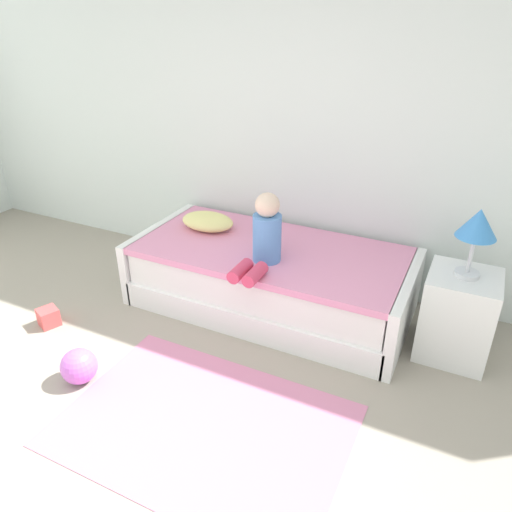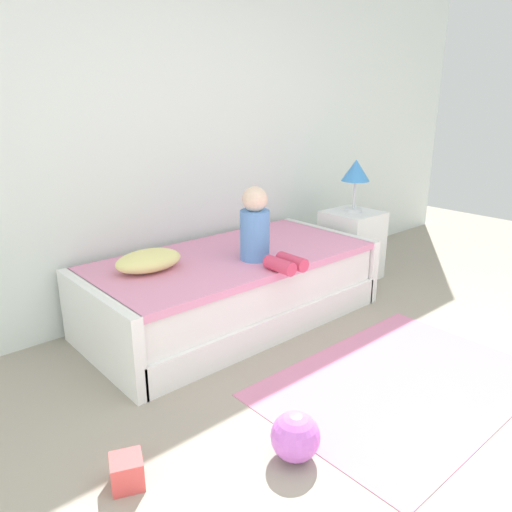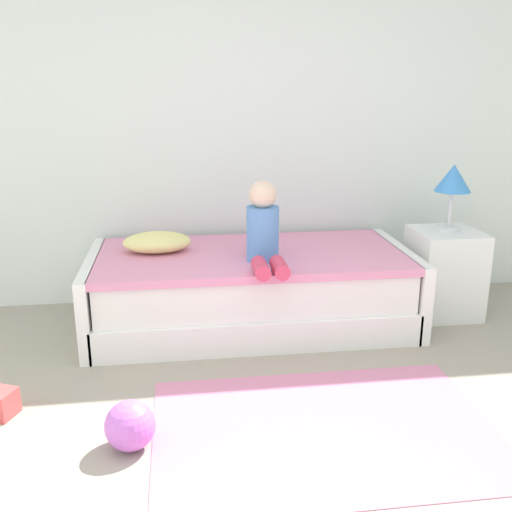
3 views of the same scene
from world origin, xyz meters
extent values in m
cube|color=silver|center=(0.00, 2.60, 1.45)|extent=(7.20, 0.10, 2.90)
cube|color=white|center=(0.03, 2.00, 0.10)|extent=(2.00, 1.00, 0.20)
cube|color=white|center=(0.03, 2.00, 0.33)|extent=(1.94, 0.94, 0.25)
cube|color=pink|center=(0.03, 2.00, 0.47)|extent=(1.98, 0.98, 0.05)
cube|color=white|center=(-0.99, 2.00, 0.25)|extent=(0.07, 1.00, 0.50)
cube|color=white|center=(1.05, 2.00, 0.25)|extent=(0.07, 1.00, 0.50)
cube|color=white|center=(1.38, 2.00, 0.30)|extent=(0.44, 0.44, 0.60)
cylinder|color=silver|center=(1.38, 2.00, 0.61)|extent=(0.15, 0.15, 0.03)
cylinder|color=silver|center=(1.38, 2.00, 0.75)|extent=(0.02, 0.02, 0.24)
cone|color=#3F8CD8|center=(1.38, 2.00, 0.96)|extent=(0.24, 0.24, 0.18)
cylinder|color=#598CD1|center=(0.08, 1.82, 0.67)|extent=(0.20, 0.20, 0.34)
sphere|color=beige|center=(0.08, 1.82, 0.92)|extent=(0.17, 0.17, 0.17)
cylinder|color=#D83F60|center=(0.02, 1.52, 0.55)|extent=(0.09, 0.22, 0.09)
cylinder|color=#D83F60|center=(0.13, 1.52, 0.55)|extent=(0.09, 0.22, 0.09)
ellipsoid|color=#F2E58C|center=(-0.58, 2.10, 0.56)|extent=(0.44, 0.30, 0.13)
sphere|color=#CC66D8|center=(-0.68, 0.68, 0.11)|extent=(0.23, 0.23, 0.23)
cube|color=pink|center=(0.21, 0.70, 0.00)|extent=(1.60, 1.10, 0.01)
cube|color=#E54C4C|center=(-1.33, 1.03, 0.07)|extent=(0.17, 0.17, 0.13)
camera|label=1|loc=(1.34, -0.95, 2.10)|focal=33.85mm
camera|label=2|loc=(-2.04, -0.59, 1.58)|focal=34.69mm
camera|label=3|loc=(-0.43, -1.62, 1.57)|focal=40.93mm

